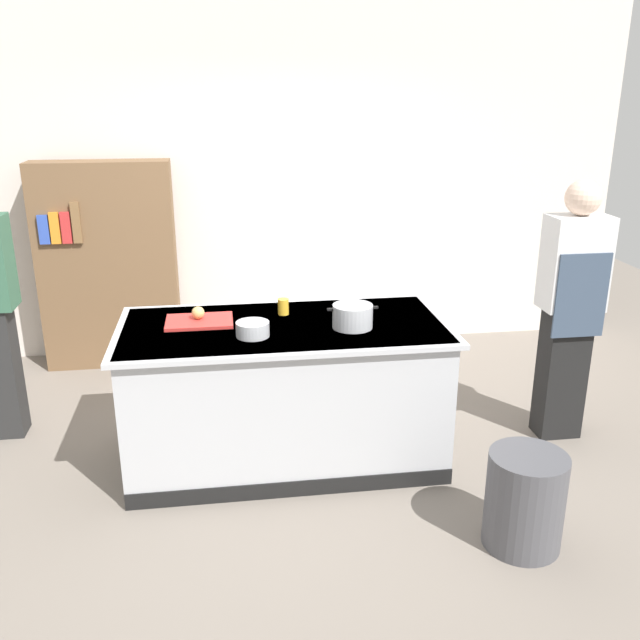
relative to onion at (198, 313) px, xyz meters
The scene contains 11 objects.
ground_plane 1.09m from the onion, 14.16° to the right, with size 10.00×10.00×0.00m, color slate.
back_wall 2.11m from the onion, 75.61° to the left, with size 6.40×0.12×3.00m, color silver.
counter_island 0.72m from the onion, 14.22° to the right, with size 1.98×0.98×0.90m.
cutting_board 0.05m from the onion, 74.77° to the right, with size 0.40×0.28×0.02m, color red.
onion is the anchor object (origin of this frame).
stock_pot 0.94m from the onion, 14.32° to the right, with size 0.30×0.24×0.14m.
mixing_bowl 0.43m from the onion, 43.43° to the right, with size 0.19×0.19×0.08m, color #B7BABF.
juice_cup 0.53m from the onion, ahead, with size 0.07×0.07×0.10m, color yellow.
trash_bin 2.13m from the onion, 35.78° to the right, with size 0.40×0.40×0.52m, color #4C4C51.
person_chef 2.36m from the onion, ahead, with size 0.38×0.25×1.72m.
bookshelf 1.85m from the onion, 114.86° to the left, with size 1.10×0.31×1.70m.
Camera 1 is at (-0.34, -3.86, 2.26)m, focal length 38.42 mm.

